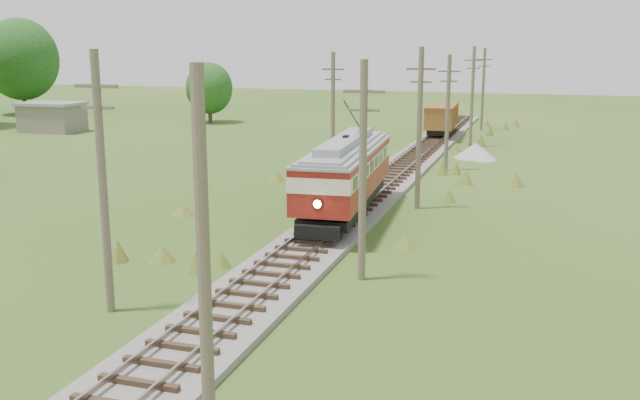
% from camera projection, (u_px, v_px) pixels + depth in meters
% --- Properties ---
extents(railbed_main, '(3.60, 96.00, 0.57)m').
position_uv_depth(railbed_main, '(374.00, 191.00, 44.12)').
color(railbed_main, '#605B54').
rests_on(railbed_main, ground).
extents(streetcar, '(3.87, 12.76, 5.78)m').
position_uv_depth(streetcar, '(345.00, 170.00, 37.36)').
color(streetcar, black).
rests_on(streetcar, ground).
extents(gondola, '(3.02, 8.29, 2.71)m').
position_uv_depth(gondola, '(442.00, 117.00, 70.15)').
color(gondola, black).
rests_on(gondola, ground).
extents(gravel_pile, '(3.47, 3.69, 1.26)m').
position_uv_depth(gravel_pile, '(477.00, 151.00, 57.82)').
color(gravel_pile, gray).
rests_on(gravel_pile, ground).
extents(utility_pole_r_1, '(0.30, 0.30, 8.80)m').
position_uv_depth(utility_pole_r_1, '(204.00, 270.00, 15.31)').
color(utility_pole_r_1, brown).
rests_on(utility_pole_r_1, ground).
extents(utility_pole_r_2, '(1.60, 0.30, 8.60)m').
position_uv_depth(utility_pole_r_2, '(363.00, 170.00, 27.34)').
color(utility_pole_r_2, brown).
rests_on(utility_pole_r_2, ground).
extents(utility_pole_r_3, '(1.60, 0.30, 9.00)m').
position_uv_depth(utility_pole_r_3, '(419.00, 127.00, 39.42)').
color(utility_pole_r_3, brown).
rests_on(utility_pole_r_3, ground).
extents(utility_pole_r_4, '(1.60, 0.30, 8.40)m').
position_uv_depth(utility_pole_r_4, '(448.00, 112.00, 51.64)').
color(utility_pole_r_4, brown).
rests_on(utility_pole_r_4, ground).
extents(utility_pole_r_5, '(1.60, 0.30, 8.90)m').
position_uv_depth(utility_pole_r_5, '(472.00, 96.00, 63.56)').
color(utility_pole_r_5, brown).
rests_on(utility_pole_r_5, ground).
extents(utility_pole_r_6, '(1.60, 0.30, 8.70)m').
position_uv_depth(utility_pole_r_6, '(483.00, 88.00, 75.74)').
color(utility_pole_r_6, brown).
rests_on(utility_pole_r_6, ground).
extents(utility_pole_l_a, '(1.60, 0.30, 9.00)m').
position_uv_depth(utility_pole_l_a, '(103.00, 181.00, 23.95)').
color(utility_pole_l_a, brown).
rests_on(utility_pole_l_a, ground).
extents(utility_pole_l_b, '(1.60, 0.30, 8.60)m').
position_uv_depth(utility_pole_l_b, '(333.00, 112.00, 50.13)').
color(utility_pole_l_b, brown).
rests_on(utility_pole_l_b, ground).
extents(tree_left_5, '(9.66, 9.66, 12.44)m').
position_uv_depth(tree_left_5, '(21.00, 59.00, 92.75)').
color(tree_left_5, '#38281C').
rests_on(tree_left_5, ground).
extents(tree_mid_a, '(5.46, 5.46, 7.03)m').
position_uv_depth(tree_mid_a, '(209.00, 88.00, 83.24)').
color(tree_mid_a, '#38281C').
rests_on(tree_mid_a, ground).
extents(shed, '(6.40, 4.40, 3.10)m').
position_uv_depth(shed, '(52.00, 117.00, 75.24)').
color(shed, slate).
rests_on(shed, ground).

